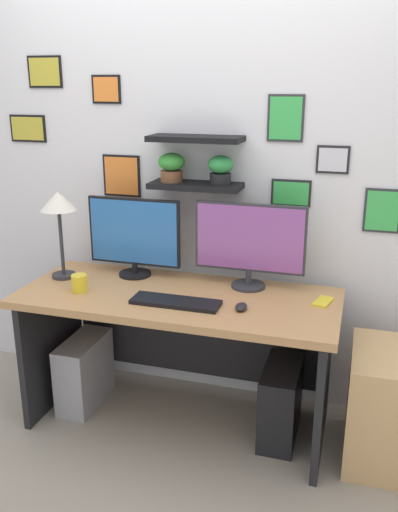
{
  "coord_description": "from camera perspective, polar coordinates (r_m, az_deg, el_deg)",
  "views": [
    {
      "loc": [
        0.86,
        -2.46,
        1.78
      ],
      "look_at": [
        0.1,
        0.05,
        0.95
      ],
      "focal_mm": 38.34,
      "sensor_mm": 36.0,
      "label": 1
    }
  ],
  "objects": [
    {
      "name": "computer_tower_left",
      "position": [
        3.28,
        -11.85,
        -11.7
      ],
      "size": [
        0.18,
        0.4,
        0.4
      ],
      "primitive_type": "cube",
      "color": "#99999E",
      "rests_on": "ground"
    },
    {
      "name": "drawer_cabinet",
      "position": [
        2.9,
        19.71,
        -14.64
      ],
      "size": [
        0.44,
        0.5,
        0.57
      ],
      "primitive_type": "cube",
      "color": "tan",
      "rests_on": "ground"
    },
    {
      "name": "keyboard",
      "position": [
        2.68,
        -2.45,
        -4.82
      ],
      "size": [
        0.44,
        0.14,
        0.02
      ],
      "primitive_type": "cube",
      "color": "black",
      "rests_on": "desk"
    },
    {
      "name": "ground_plane",
      "position": [
        3.15,
        -2.09,
        -16.8
      ],
      "size": [
        8.0,
        8.0,
        0.0
      ],
      "primitive_type": "plane",
      "color": "gray"
    },
    {
      "name": "desk",
      "position": [
        2.93,
        -1.86,
        -7.47
      ],
      "size": [
        1.64,
        0.68,
        0.75
      ],
      "color": "tan",
      "rests_on": "ground"
    },
    {
      "name": "monitor_left",
      "position": [
        3.03,
        -6.77,
        2.12
      ],
      "size": [
        0.53,
        0.18,
        0.44
      ],
      "color": "black",
      "rests_on": "desk"
    },
    {
      "name": "computer_mouse",
      "position": [
        2.62,
        4.42,
        -5.31
      ],
      "size": [
        0.06,
        0.09,
        0.03
      ],
      "primitive_type": "ellipsoid",
      "color": "black",
      "rests_on": "desk"
    },
    {
      "name": "back_wall_assembly",
      "position": [
        3.05,
        0.29,
        9.5
      ],
      "size": [
        4.4,
        0.24,
        2.7
      ],
      "color": "silver",
      "rests_on": "ground"
    },
    {
      "name": "computer_tower_right",
      "position": [
        2.97,
        8.52,
        -14.82
      ],
      "size": [
        0.18,
        0.4,
        0.4
      ],
      "primitive_type": "cube",
      "color": "black",
      "rests_on": "ground"
    },
    {
      "name": "coffee_mug",
      "position": [
        2.89,
        -12.38,
        -2.78
      ],
      "size": [
        0.08,
        0.08,
        0.09
      ],
      "primitive_type": "cylinder",
      "color": "yellow",
      "rests_on": "desk"
    },
    {
      "name": "cell_phone",
      "position": [
        2.77,
        12.82,
        -4.66
      ],
      "size": [
        0.1,
        0.15,
        0.01
      ],
      "primitive_type": "cube",
      "rotation": [
        0.0,
        0.0,
        -0.25
      ],
      "color": "yellow",
      "rests_on": "desk"
    },
    {
      "name": "desk_lamp",
      "position": [
        3.03,
        -14.43,
        4.83
      ],
      "size": [
        0.2,
        0.2,
        0.48
      ],
      "color": "#2D2D33",
      "rests_on": "desk"
    },
    {
      "name": "monitor_right",
      "position": [
        2.84,
        5.31,
        1.44
      ],
      "size": [
        0.58,
        0.18,
        0.45
      ],
      "color": "#2D2D33",
      "rests_on": "desk"
    }
  ]
}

